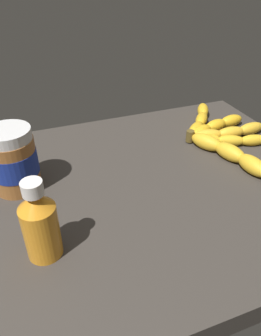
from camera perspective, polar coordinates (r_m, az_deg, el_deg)
The scene contains 4 objects.
ground_plane at distance 68.31cm, azimuth -2.64°, elevation -5.34°, with size 96.65×64.89×4.77cm, color #38332D.
banana_bunch at distance 86.45cm, azimuth 15.70°, elevation 5.75°, with size 23.02×38.53×3.77cm.
peanut_butter_jar at distance 67.87cm, azimuth -20.13°, elevation 1.27°, with size 9.51×9.51×13.37cm.
honey_bottle at distance 51.68cm, azimuth -15.83°, elevation -9.46°, with size 5.67×5.67×14.41cm.
Camera 1 is at (15.76, 50.23, 41.15)cm, focal length 34.26 mm.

